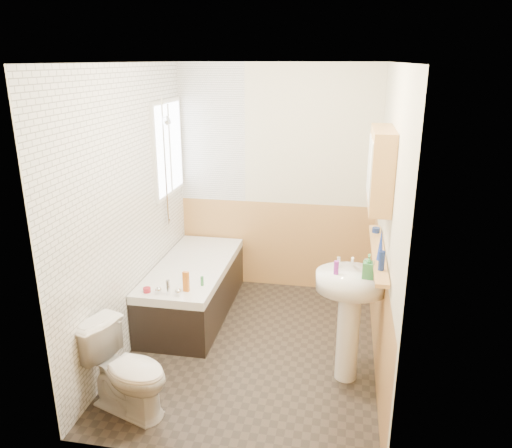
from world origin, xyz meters
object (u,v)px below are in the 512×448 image
object	(u,v)px
pine_shelf	(378,252)
medicine_cabinet	(381,168)
sink	(350,304)
toilet	(127,370)
bathtub	(194,287)

from	to	relation	value
pine_shelf	medicine_cabinet	distance (m)	0.67
sink	toilet	bearing A→B (deg)	-156.53
bathtub	medicine_cabinet	xyz separation A→B (m)	(1.74, -0.59, 1.44)
toilet	sink	distance (m)	1.78
sink	pine_shelf	size ratio (longest dim) A/B	0.82
sink	medicine_cabinet	size ratio (longest dim) A/B	1.57
sink	medicine_cabinet	world-z (taller)	medicine_cabinet
bathtub	sink	xyz separation A→B (m)	(1.57, -0.85, 0.39)
bathtub	pine_shelf	world-z (taller)	pine_shelf
bathtub	sink	size ratio (longest dim) A/B	1.52
pine_shelf	medicine_cabinet	xyz separation A→B (m)	(-0.03, 0.06, 0.67)
pine_shelf	medicine_cabinet	bearing A→B (deg)	113.46
sink	pine_shelf	xyz separation A→B (m)	(0.20, 0.20, 0.38)
medicine_cabinet	sink	bearing A→B (deg)	-123.06
pine_shelf	medicine_cabinet	world-z (taller)	medicine_cabinet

